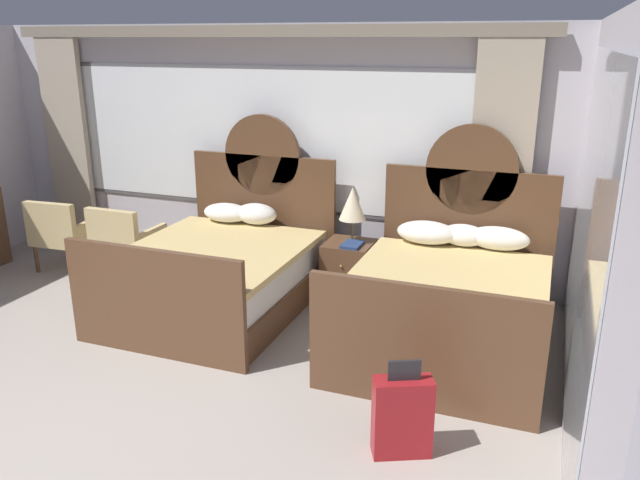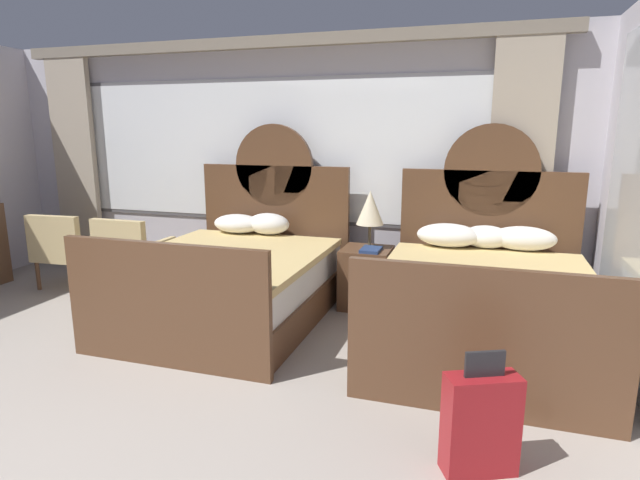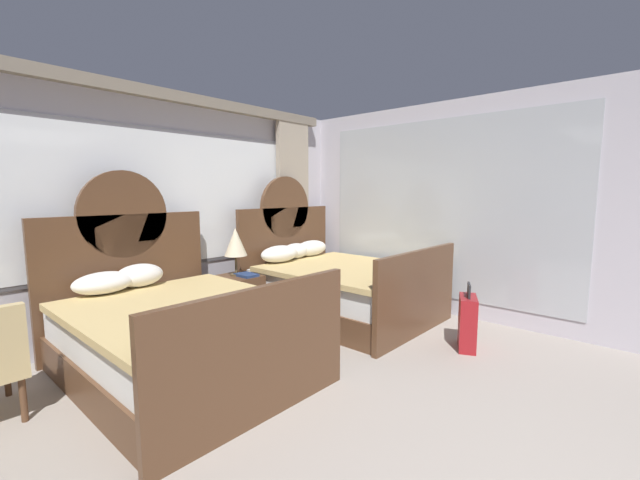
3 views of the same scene
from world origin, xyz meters
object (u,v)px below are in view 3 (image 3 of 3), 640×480
at_px(nightstand_between_beds, 238,301).
at_px(table_lamp_on_nightstand, 235,243).
at_px(bed_near_window, 178,331).
at_px(bed_near_mirror, 338,286).
at_px(suitcase_on_floor, 467,322).
at_px(book_on_nightstand, 246,275).

height_order(nightstand_between_beds, table_lamp_on_nightstand, table_lamp_on_nightstand).
bearing_deg(nightstand_between_beds, bed_near_window, -149.90).
relative_size(bed_near_window, bed_near_mirror, 1.00).
relative_size(bed_near_window, table_lamp_on_nightstand, 3.83).
distance_m(bed_near_mirror, suitcase_on_floor, 1.67).
distance_m(nightstand_between_beds, book_on_nightstand, 0.33).
height_order(bed_near_window, bed_near_mirror, same).
xyz_separation_m(bed_near_mirror, nightstand_between_beds, (-1.10, 0.63, -0.08)).
distance_m(nightstand_between_beds, table_lamp_on_nightstand, 0.69).
height_order(bed_near_mirror, book_on_nightstand, bed_near_mirror).
bearing_deg(book_on_nightstand, bed_near_window, -154.88).
bearing_deg(nightstand_between_beds, suitcase_on_floor, -64.17).
xyz_separation_m(bed_near_window, suitcase_on_floor, (2.22, -1.66, -0.10)).
relative_size(table_lamp_on_nightstand, book_on_nightstand, 2.16).
distance_m(nightstand_between_beds, suitcase_on_floor, 2.56).
distance_m(bed_near_window, nightstand_between_beds, 1.29).
bearing_deg(suitcase_on_floor, nightstand_between_beds, 115.83).
height_order(bed_near_window, book_on_nightstand, bed_near_window).
bearing_deg(bed_near_window, suitcase_on_floor, -36.67).
bearing_deg(bed_near_window, nightstand_between_beds, 30.10).
bearing_deg(book_on_nightstand, bed_near_mirror, -27.31).
height_order(bed_near_window, nightstand_between_beds, bed_near_window).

